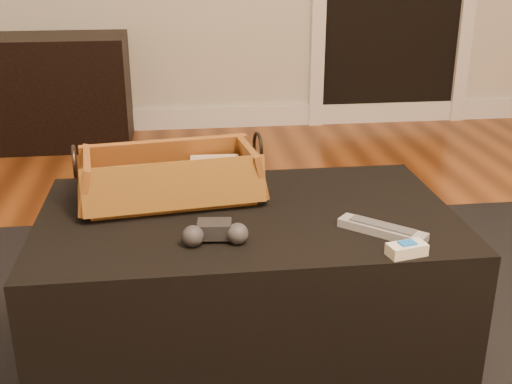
{
  "coord_description": "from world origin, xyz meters",
  "views": [
    {
      "loc": [
        0.01,
        -1.01,
        1.04
      ],
      "look_at": [
        0.19,
        0.39,
        0.49
      ],
      "focal_mm": 45.0,
      "sensor_mm": 36.0,
      "label": 1
    }
  ],
  "objects": [
    {
      "name": "baseboard",
      "position": [
        0.0,
        2.73,
        0.06
      ],
      "size": [
        5.0,
        0.04,
        0.12
      ],
      "primitive_type": "cube",
      "color": "white",
      "rests_on": "floor"
    },
    {
      "name": "area_rug",
      "position": [
        0.17,
        0.36,
        0.01
      ],
      "size": [
        2.6,
        2.0,
        0.01
      ],
      "primitive_type": "cube",
      "color": "black",
      "rests_on": "floor"
    },
    {
      "name": "ottoman",
      "position": [
        0.17,
        0.41,
        0.22
      ],
      "size": [
        1.0,
        0.6,
        0.42
      ],
      "primitive_type": "cube",
      "color": "black",
      "rests_on": "area_rug"
    },
    {
      "name": "tv_remote",
      "position": [
        -0.03,
        0.5,
        0.46
      ],
      "size": [
        0.25,
        0.11,
        0.03
      ],
      "primitive_type": "cube",
      "rotation": [
        0.0,
        0.0,
        0.23
      ],
      "color": "black",
      "rests_on": "wicker_basket"
    },
    {
      "name": "cloth_bundle",
      "position": [
        0.11,
        0.57,
        0.48
      ],
      "size": [
        0.13,
        0.09,
        0.07
      ],
      "primitive_type": "cube",
      "rotation": [
        0.0,
        0.0,
        -0.05
      ],
      "color": "tan",
      "rests_on": "wicker_basket"
    },
    {
      "name": "wicker_basket",
      "position": [
        -0.01,
        0.52,
        0.49
      ],
      "size": [
        0.48,
        0.3,
        0.16
      ],
      "color": "#9A5B22",
      "rests_on": "ottoman"
    },
    {
      "name": "game_controller",
      "position": [
        0.08,
        0.25,
        0.46
      ],
      "size": [
        0.14,
        0.08,
        0.05
      ],
      "color": "black",
      "rests_on": "ottoman"
    },
    {
      "name": "silver_remote",
      "position": [
        0.46,
        0.25,
        0.44
      ],
      "size": [
        0.18,
        0.17,
        0.02
      ],
      "color": "#A1A3A9",
      "rests_on": "ottoman"
    },
    {
      "name": "cream_gadget",
      "position": [
        0.48,
        0.14,
        0.45
      ],
      "size": [
        0.09,
        0.06,
        0.03
      ],
      "color": "silver",
      "rests_on": "ottoman"
    }
  ]
}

